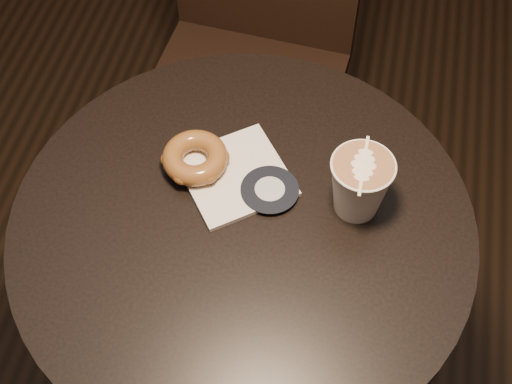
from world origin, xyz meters
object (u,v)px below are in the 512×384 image
(chair, at_px, (254,27))
(pastry_bag, at_px, (235,175))
(cafe_table, at_px, (244,282))
(doughnut, at_px, (195,158))
(latte_cup, at_px, (359,186))

(chair, height_order, pastry_bag, chair)
(cafe_table, bearing_deg, chair, 100.13)
(cafe_table, relative_size, doughnut, 7.27)
(latte_cup, bearing_deg, cafe_table, -159.90)
(doughnut, bearing_deg, pastry_bag, -4.96)
(doughnut, bearing_deg, chair, 91.58)
(chair, relative_size, pastry_bag, 6.87)
(chair, xyz_separation_m, pastry_bag, (0.08, -0.52, 0.17))
(cafe_table, height_order, pastry_bag, pastry_bag)
(doughnut, bearing_deg, latte_cup, -4.84)
(cafe_table, height_order, latte_cup, latte_cup)
(cafe_table, xyz_separation_m, latte_cup, (0.16, 0.06, 0.25))
(chair, height_order, doughnut, chair)
(cafe_table, xyz_separation_m, chair, (-0.11, 0.59, 0.03))
(cafe_table, xyz_separation_m, doughnut, (-0.09, 0.08, 0.22))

